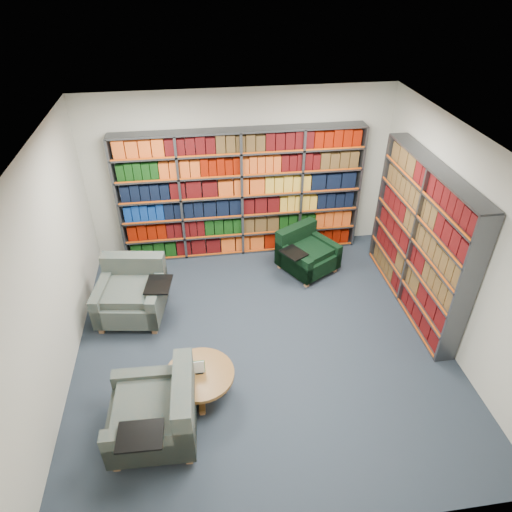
{
  "coord_description": "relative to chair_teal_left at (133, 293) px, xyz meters",
  "views": [
    {
      "loc": [
        -0.72,
        -4.45,
        4.58
      ],
      "look_at": [
        0.0,
        0.6,
        1.05
      ],
      "focal_mm": 32.0,
      "sensor_mm": 36.0,
      "label": 1
    }
  ],
  "objects": [
    {
      "name": "coffee_table",
      "position": [
        0.91,
        -1.7,
        -0.03
      ],
      "size": [
        0.83,
        0.83,
        0.58
      ],
      "color": "brown",
      "rests_on": "ground"
    },
    {
      "name": "chair_teal_left",
      "position": [
        0.0,
        0.0,
        0.0
      ],
      "size": [
        1.15,
        1.04,
        0.83
      ],
      "color": "#032332",
      "rests_on": "ground"
    },
    {
      "name": "chair_green_right",
      "position": [
        2.75,
        0.72,
        -0.05
      ],
      "size": [
        1.08,
        1.08,
        0.72
      ],
      "color": "black",
      "rests_on": "ground"
    },
    {
      "name": "bookshelf_right",
      "position": [
        4.12,
        -0.33,
        0.76
      ],
      "size": [
        0.28,
        2.5,
        2.2
      ],
      "color": "#47494F",
      "rests_on": "ground"
    },
    {
      "name": "chair_teal_front",
      "position": [
        0.47,
        -2.17,
        0.0
      ],
      "size": [
        0.95,
        1.1,
        0.84
      ],
      "color": "#032332",
      "rests_on": "ground"
    },
    {
      "name": "room_shell",
      "position": [
        1.78,
        -0.93,
        1.06
      ],
      "size": [
        5.02,
        5.02,
        2.82
      ],
      "color": "black",
      "rests_on": "ground"
    },
    {
      "name": "bookshelf_back",
      "position": [
        1.78,
        1.41,
        0.76
      ],
      "size": [
        4.0,
        0.28,
        2.2
      ],
      "color": "#47494F",
      "rests_on": "ground"
    }
  ]
}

